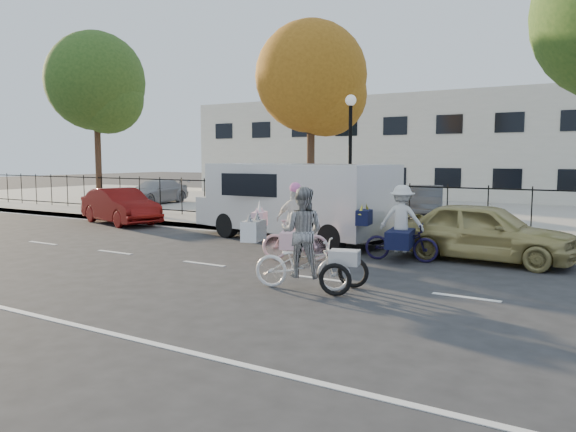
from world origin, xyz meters
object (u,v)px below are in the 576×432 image
Objects in this scene: gold_sedan at (484,232)px; pedestrian at (228,201)px; white_van at (294,198)px; lot_car_b at (264,196)px; lot_car_a at (155,192)px; zebra_trike at (303,250)px; lamppost at (350,137)px; red_sedan at (120,206)px; lot_car_c at (425,202)px; bull_bike at (400,231)px; unicorn_bike at (294,232)px.

pedestrian is (-9.13, 1.90, 0.23)m from gold_sedan.
lot_car_b is (-4.72, 5.42, -0.41)m from white_van.
lot_car_a is at bearing 179.08° from lot_car_b.
zebra_trike is 0.33× the size of white_van.
gold_sedan reaches higher than lot_car_a.
lot_car_b is at bearing 142.37° from white_van.
lamppost is 2.76× the size of pedestrian.
lot_car_c is (9.41, 6.69, 0.11)m from red_sedan.
zebra_trike reaches higher than gold_sedan.
zebra_trike reaches higher than bull_bike.
lamppost reaches higher than white_van.
unicorn_bike is 0.47× the size of red_sedan.
lot_car_b is at bearing 40.60° from bull_bike.
lot_car_c is (-2.12, 8.43, 0.04)m from bull_bike.
lot_car_b is (2.95, 5.17, 0.19)m from red_sedan.
lot_car_b reaches higher than red_sedan.
bull_bike is at bearing -23.00° from zebra_trike.
lamppost reaches higher than lot_car_a.
pedestrian is 4.14m from lot_car_b.
lot_car_a is 7.24m from lot_car_b.
lamppost is 1.92× the size of zebra_trike.
bull_bike is (0.54, 3.72, -0.02)m from zebra_trike.
lamppost is at bearing 4.47° from zebra_trike.
pedestrian is (4.10, 1.20, 0.27)m from red_sedan.
unicorn_bike reaches higher than lot_car_b.
lot_car_c is (1.13, 4.39, -2.35)m from lamppost.
gold_sedan is 9.33m from pedestrian.
white_van is 7.70m from red_sedan.
lot_car_b is (-6.37, 8.17, 0.15)m from unicorn_bike.
lot_car_b is (-8.04, 10.63, 0.11)m from zebra_trike.
bull_bike is at bearing 145.32° from pedestrian.
unicorn_bike is at bearing -91.70° from red_sedan.
bull_bike is at bearing -51.22° from lamppost.
bull_bike reaches higher than red_sedan.
lot_car_c is (1.74, 6.94, -0.49)m from white_van.
pedestrian is at bearing 31.22° from zebra_trike.
lot_car_a is at bearing 53.29° from bull_bike.
pedestrian is 9.63m from lot_car_a.
white_van is at bearing -32.56° from lot_car_a.
unicorn_bike reaches higher than lot_car_c.
lot_car_a is (-8.34, 4.81, -0.19)m from pedestrian.
lot_car_b is at bearing -86.98° from pedestrian.
white_van reaches higher than red_sedan.
unicorn_bike is at bearing -78.87° from lamppost.
unicorn_bike is 2.54m from bull_bike.
gold_sedan is at bearing -76.93° from red_sedan.
zebra_trike is at bearing -70.76° from lamppost.
bull_bike is at bearing -31.03° from lot_car_a.
bull_bike is 11.02m from lot_car_b.
unicorn_bike is 0.51× the size of lot_car_c.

